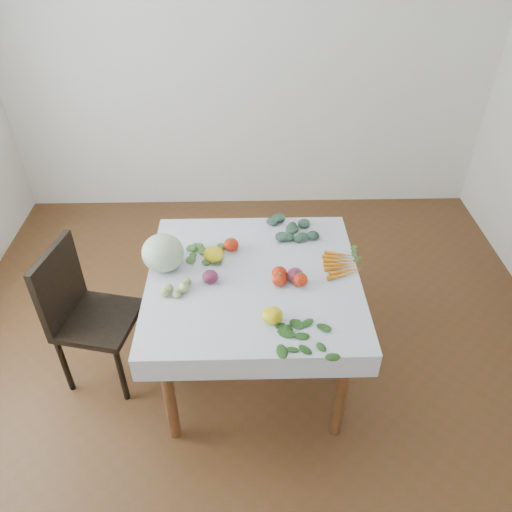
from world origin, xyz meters
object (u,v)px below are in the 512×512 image
at_px(carrot_bunch, 341,264).
at_px(table, 254,291).
at_px(cabbage, 163,253).
at_px(heirloom_back, 214,254).
at_px(chair, 82,308).

bearing_deg(carrot_bunch, table, -170.92).
height_order(table, cabbage, cabbage).
bearing_deg(heirloom_back, table, -34.76).
height_order(heirloom_back, carrot_bunch, heirloom_back).
bearing_deg(chair, cabbage, 6.40).
relative_size(table, cabbage, 4.47).
bearing_deg(cabbage, heirloom_back, 13.21).
xyz_separation_m(cabbage, carrot_bunch, (0.96, -0.01, -0.09)).
distance_m(heirloom_back, carrot_bunch, 0.70).
xyz_separation_m(table, chair, (-0.97, 0.03, -0.14)).
distance_m(table, heirloom_back, 0.30).
distance_m(chair, cabbage, 0.60).
height_order(table, carrot_bunch, carrot_bunch).
bearing_deg(heirloom_back, chair, -171.18).
xyz_separation_m(cabbage, heirloom_back, (0.26, 0.06, -0.06)).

